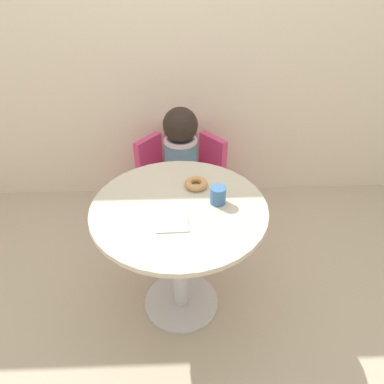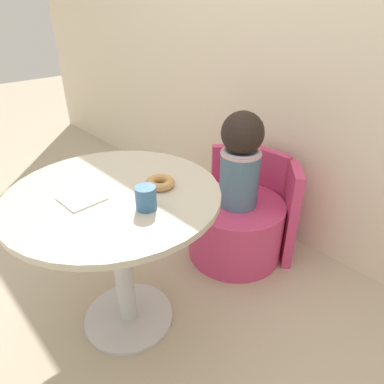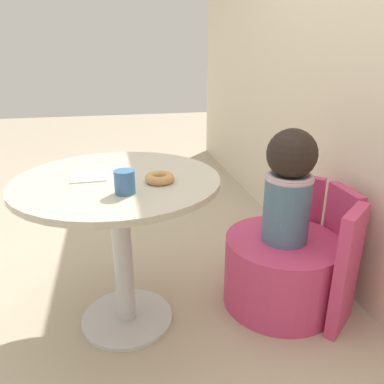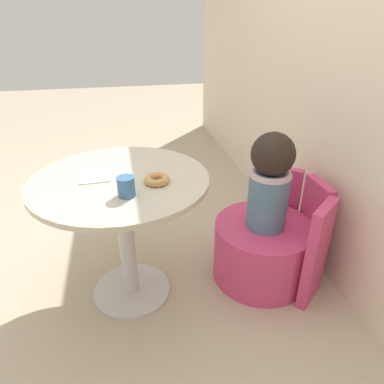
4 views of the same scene
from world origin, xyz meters
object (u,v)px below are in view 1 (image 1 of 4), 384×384
donut (196,184)px  cup (218,195)px  tub_chair (182,200)px  child_figure (181,145)px  round_table (180,232)px

donut → cup: bearing=-55.0°
tub_chair → child_figure: bearing=0.0°
donut → round_table: bearing=-118.6°
child_figure → cup: size_ratio=6.13×
tub_chair → donut: size_ratio=4.71×
donut → child_figure: bearing=97.0°
donut → tub_chair: bearing=97.0°
tub_chair → child_figure: 0.44m
child_figure → donut: bearing=-83.0°
child_figure → cup: bearing=-76.9°
round_table → cup: (0.18, 0.02, 0.20)m
tub_chair → cup: 0.92m
child_figure → donut: child_figure is taller
cup → tub_chair: bearing=103.1°
tub_chair → cup: size_ratio=6.37×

